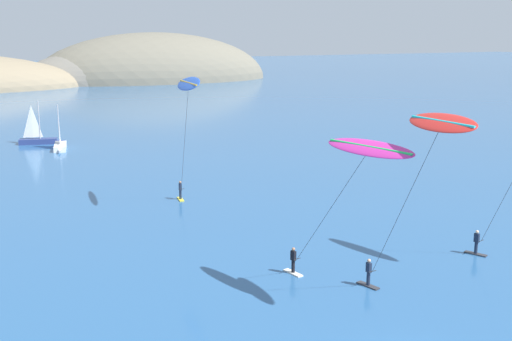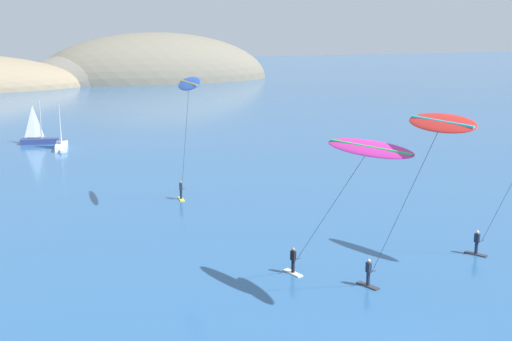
{
  "view_description": "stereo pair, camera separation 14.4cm",
  "coord_description": "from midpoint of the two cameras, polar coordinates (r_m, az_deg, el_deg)",
  "views": [
    {
      "loc": [
        -17.27,
        -20.51,
        14.98
      ],
      "look_at": [
        -0.7,
        16.36,
        5.98
      ],
      "focal_mm": 45.0,
      "sensor_mm": 36.0,
      "label": 1
    },
    {
      "loc": [
        -17.14,
        -20.57,
        14.98
      ],
      "look_at": [
        -0.7,
        16.36,
        5.98
      ],
      "focal_mm": 45.0,
      "sensor_mm": 36.0,
      "label": 2
    }
  ],
  "objects": [
    {
      "name": "sailboat_far",
      "position": [
        84.26,
        -16.87,
        2.21
      ],
      "size": [
        2.2,
        5.97,
        5.7
      ],
      "color": "white",
      "rests_on": "ground"
    },
    {
      "name": "kitesurfer_blue",
      "position": [
        52.64,
        -5.95,
        6.94
      ],
      "size": [
        1.71,
        7.15,
        11.18
      ],
      "color": "yellow",
      "rests_on": "ground"
    },
    {
      "name": "sailboat_near",
      "position": [
        89.5,
        -18.45,
        2.68
      ],
      "size": [
        5.97,
        2.36,
        5.7
      ],
      "color": "navy",
      "rests_on": "ground"
    },
    {
      "name": "kitesurfer_magenta",
      "position": [
        34.74,
        9.55,
        1.09
      ],
      "size": [
        3.33,
        9.27,
        9.19
      ],
      "color": "silver",
      "rests_on": "ground"
    },
    {
      "name": "kitesurfer_red",
      "position": [
        33.15,
        15.65,
        2.73
      ],
      "size": [
        1.75,
        8.2,
        10.91
      ],
      "color": "#2D2D33",
      "rests_on": "ground"
    }
  ]
}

